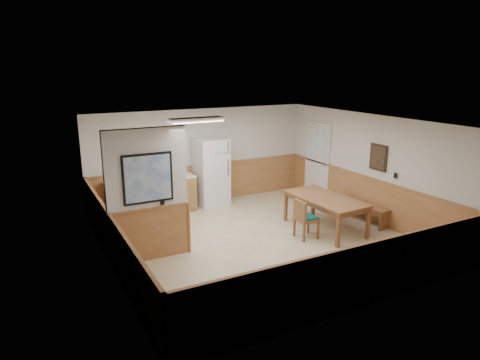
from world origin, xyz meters
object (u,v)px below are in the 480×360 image
refrigerator (211,172)px  dining_chair (303,216)px  dining_table (325,201)px  soap_bottle (117,179)px  dining_bench (360,207)px  fire_extinguisher (183,168)px

refrigerator → dining_chair: refrigerator is taller
dining_table → dining_chair: dining_chair is taller
refrigerator → soap_bottle: size_ratio=8.30×
dining_chair → soap_bottle: (-3.21, 3.00, 0.51)m
dining_table → dining_chair: bearing=-167.3°
refrigerator → dining_chair: (0.79, -2.98, -0.39)m
dining_table → dining_chair: 0.77m
dining_bench → fire_extinguisher: (-3.40, 2.71, 0.75)m
dining_table → dining_chair: (-0.73, -0.20, -0.17)m
dining_bench → soap_bottle: 5.77m
fire_extinguisher → dining_table: bearing=-32.9°
dining_table → dining_bench: dining_table is taller
fire_extinguisher → soap_bottle: fire_extinguisher is taller
dining_table → soap_bottle: 4.84m
dining_table → fire_extinguisher: size_ratio=4.41×
dining_table → fire_extinguisher: (-2.30, 2.79, 0.43)m
soap_bottle → fire_extinguisher: bearing=-0.5°
refrigerator → dining_table: (1.52, -2.79, -0.23)m
dining_chair → soap_bottle: bearing=138.0°
refrigerator → dining_table: 3.18m
refrigerator → dining_bench: bearing=-48.9°
refrigerator → dining_bench: (2.62, -2.71, -0.54)m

